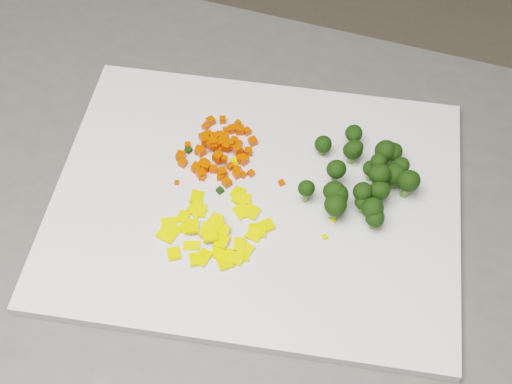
# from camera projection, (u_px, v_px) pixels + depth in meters

# --- Properties ---
(cutting_board) EXTENTS (0.47, 0.38, 0.01)m
(cutting_board) POSITION_uv_depth(u_px,v_px,m) (256.00, 200.00, 0.77)
(cutting_board) COLOR silver
(cutting_board) RESTS_ON counter_block
(carrot_pile) EXTENTS (0.10, 0.10, 0.03)m
(carrot_pile) POSITION_uv_depth(u_px,v_px,m) (221.00, 146.00, 0.79)
(carrot_pile) COLOR red
(carrot_pile) RESTS_ON cutting_board
(pepper_pile) EXTENTS (0.11, 0.11, 0.02)m
(pepper_pile) POSITION_uv_depth(u_px,v_px,m) (216.00, 227.00, 0.73)
(pepper_pile) COLOR yellow
(pepper_pile) RESTS_ON cutting_board
(broccoli_pile) EXTENTS (0.12, 0.12, 0.05)m
(broccoli_pile) POSITION_uv_depth(u_px,v_px,m) (355.00, 169.00, 0.75)
(broccoli_pile) COLOR black
(broccoli_pile) RESTS_ON cutting_board
(carrot_cube_0) EXTENTS (0.01, 0.01, 0.01)m
(carrot_cube_0) POSITION_uv_depth(u_px,v_px,m) (218.00, 157.00, 0.78)
(carrot_cube_0) COLOR red
(carrot_cube_0) RESTS_ON carrot_pile
(carrot_cube_1) EXTENTS (0.01, 0.01, 0.01)m
(carrot_cube_1) POSITION_uv_depth(u_px,v_px,m) (251.00, 173.00, 0.78)
(carrot_cube_1) COLOR red
(carrot_cube_1) RESTS_ON carrot_pile
(carrot_cube_2) EXTENTS (0.01, 0.01, 0.01)m
(carrot_cube_2) POSITION_uv_depth(u_px,v_px,m) (225.00, 159.00, 0.78)
(carrot_cube_2) COLOR red
(carrot_cube_2) RESTS_ON carrot_pile
(carrot_cube_3) EXTENTS (0.01, 0.01, 0.01)m
(carrot_cube_3) POSITION_uv_depth(u_px,v_px,m) (218.00, 158.00, 0.79)
(carrot_cube_3) COLOR red
(carrot_cube_3) RESTS_ON carrot_pile
(carrot_cube_4) EXTENTS (0.01, 0.01, 0.01)m
(carrot_cube_4) POSITION_uv_depth(u_px,v_px,m) (221.00, 148.00, 0.80)
(carrot_cube_4) COLOR red
(carrot_cube_4) RESTS_ON carrot_pile
(carrot_cube_5) EXTENTS (0.01, 0.01, 0.01)m
(carrot_cube_5) POSITION_uv_depth(u_px,v_px,m) (222.00, 172.00, 0.78)
(carrot_cube_5) COLOR red
(carrot_cube_5) RESTS_ON carrot_pile
(carrot_cube_6) EXTENTS (0.01, 0.01, 0.01)m
(carrot_cube_6) POSITION_uv_depth(u_px,v_px,m) (248.00, 152.00, 0.80)
(carrot_cube_6) COLOR red
(carrot_cube_6) RESTS_ON carrot_pile
(carrot_cube_7) EXTENTS (0.01, 0.01, 0.01)m
(carrot_cube_7) POSITION_uv_depth(u_px,v_px,m) (197.00, 168.00, 0.78)
(carrot_cube_7) COLOR red
(carrot_cube_7) RESTS_ON carrot_pile
(carrot_cube_8) EXTENTS (0.01, 0.01, 0.01)m
(carrot_cube_8) POSITION_uv_depth(u_px,v_px,m) (243.00, 175.00, 0.78)
(carrot_cube_8) COLOR red
(carrot_cube_8) RESTS_ON carrot_pile
(carrot_cube_9) EXTENTS (0.01, 0.01, 0.01)m
(carrot_cube_9) POSITION_uv_depth(u_px,v_px,m) (230.00, 167.00, 0.79)
(carrot_cube_9) COLOR red
(carrot_cube_9) RESTS_ON carrot_pile
(carrot_cube_10) EXTENTS (0.01, 0.01, 0.01)m
(carrot_cube_10) POSITION_uv_depth(u_px,v_px,m) (199.00, 150.00, 0.80)
(carrot_cube_10) COLOR red
(carrot_cube_10) RESTS_ON carrot_pile
(carrot_cube_11) EXTENTS (0.01, 0.01, 0.01)m
(carrot_cube_11) POSITION_uv_depth(u_px,v_px,m) (181.00, 156.00, 0.79)
(carrot_cube_11) COLOR red
(carrot_cube_11) RESTS_ON carrot_pile
(carrot_cube_12) EXTENTS (0.01, 0.01, 0.01)m
(carrot_cube_12) POSITION_uv_depth(u_px,v_px,m) (243.00, 160.00, 0.79)
(carrot_cube_12) COLOR red
(carrot_cube_12) RESTS_ON carrot_pile
(carrot_cube_13) EXTENTS (0.01, 0.01, 0.01)m
(carrot_cube_13) POSITION_uv_depth(u_px,v_px,m) (240.00, 159.00, 0.79)
(carrot_cube_13) COLOR red
(carrot_cube_13) RESTS_ON carrot_pile
(carrot_cube_14) EXTENTS (0.01, 0.01, 0.01)m
(carrot_cube_14) POSITION_uv_depth(u_px,v_px,m) (188.00, 145.00, 0.80)
(carrot_cube_14) COLOR red
(carrot_cube_14) RESTS_ON carrot_pile
(carrot_cube_15) EXTENTS (0.01, 0.01, 0.01)m
(carrot_cube_15) POSITION_uv_depth(u_px,v_px,m) (237.00, 149.00, 0.79)
(carrot_cube_15) COLOR red
(carrot_cube_15) RESTS_ON carrot_pile
(carrot_cube_16) EXTENTS (0.01, 0.01, 0.01)m
(carrot_cube_16) POSITION_uv_depth(u_px,v_px,m) (233.00, 129.00, 0.82)
(carrot_cube_16) COLOR red
(carrot_cube_16) RESTS_ON carrot_pile
(carrot_cube_17) EXTENTS (0.01, 0.01, 0.01)m
(carrot_cube_17) POSITION_uv_depth(u_px,v_px,m) (224.00, 137.00, 0.80)
(carrot_cube_17) COLOR red
(carrot_cube_17) RESTS_ON carrot_pile
(carrot_cube_18) EXTENTS (0.01, 0.01, 0.01)m
(carrot_cube_18) POSITION_uv_depth(u_px,v_px,m) (241.00, 151.00, 0.80)
(carrot_cube_18) COLOR red
(carrot_cube_18) RESTS_ON carrot_pile
(carrot_cube_19) EXTENTS (0.01, 0.01, 0.01)m
(carrot_cube_19) POSITION_uv_depth(u_px,v_px,m) (204.00, 137.00, 0.81)
(carrot_cube_19) COLOR red
(carrot_cube_19) RESTS_ON carrot_pile
(carrot_cube_20) EXTENTS (0.01, 0.01, 0.01)m
(carrot_cube_20) POSITION_uv_depth(u_px,v_px,m) (215.00, 138.00, 0.80)
(carrot_cube_20) COLOR red
(carrot_cube_20) RESTS_ON carrot_pile
(carrot_cube_21) EXTENTS (0.01, 0.01, 0.01)m
(carrot_cube_21) POSITION_uv_depth(u_px,v_px,m) (209.00, 134.00, 0.81)
(carrot_cube_21) COLOR red
(carrot_cube_21) RESTS_ON carrot_pile
(carrot_cube_22) EXTENTS (0.01, 0.01, 0.01)m
(carrot_cube_22) POSITION_uv_depth(u_px,v_px,m) (203.00, 138.00, 0.81)
(carrot_cube_22) COLOR red
(carrot_cube_22) RESTS_ON carrot_pile
(carrot_cube_23) EXTENTS (0.01, 0.01, 0.01)m
(carrot_cube_23) POSITION_uv_depth(u_px,v_px,m) (222.00, 142.00, 0.80)
(carrot_cube_23) COLOR red
(carrot_cube_23) RESTS_ON carrot_pile
(carrot_cube_24) EXTENTS (0.01, 0.01, 0.01)m
(carrot_cube_24) POSITION_uv_depth(u_px,v_px,m) (234.00, 140.00, 0.81)
(carrot_cube_24) COLOR red
(carrot_cube_24) RESTS_ON carrot_pile
(carrot_cube_25) EXTENTS (0.01, 0.01, 0.01)m
(carrot_cube_25) POSITION_uv_depth(u_px,v_px,m) (205.00, 163.00, 0.79)
(carrot_cube_25) COLOR red
(carrot_cube_25) RESTS_ON carrot_pile
(carrot_cube_26) EXTENTS (0.01, 0.01, 0.01)m
(carrot_cube_26) POSITION_uv_depth(u_px,v_px,m) (205.00, 140.00, 0.80)
(carrot_cube_26) COLOR red
(carrot_cube_26) RESTS_ON carrot_pile
(carrot_cube_27) EXTENTS (0.01, 0.01, 0.01)m
(carrot_cube_27) POSITION_uv_depth(u_px,v_px,m) (221.00, 136.00, 0.80)
(carrot_cube_27) COLOR red
(carrot_cube_27) RESTS_ON carrot_pile
(carrot_cube_28) EXTENTS (0.01, 0.01, 0.01)m
(carrot_cube_28) POSITION_uv_depth(u_px,v_px,m) (210.00, 145.00, 0.79)
(carrot_cube_28) COLOR red
(carrot_cube_28) RESTS_ON carrot_pile
(carrot_cube_29) EXTENTS (0.01, 0.01, 0.01)m
(carrot_cube_29) POSITION_uv_depth(u_px,v_px,m) (206.00, 127.00, 0.82)
(carrot_cube_29) COLOR red
(carrot_cube_29) RESTS_ON carrot_pile
(carrot_cube_30) EXTENTS (0.01, 0.01, 0.01)m
(carrot_cube_30) POSITION_uv_depth(u_px,v_px,m) (221.00, 147.00, 0.80)
(carrot_cube_30) COLOR red
(carrot_cube_30) RESTS_ON carrot_pile
(carrot_cube_31) EXTENTS (0.01, 0.01, 0.01)m
(carrot_cube_31) POSITION_uv_depth(u_px,v_px,m) (214.00, 146.00, 0.79)
(carrot_cube_31) COLOR red
(carrot_cube_31) RESTS_ON carrot_pile
(carrot_cube_32) EXTENTS (0.01, 0.01, 0.01)m
(carrot_cube_32) POSITION_uv_depth(u_px,v_px,m) (211.00, 121.00, 0.82)
(carrot_cube_32) COLOR red
(carrot_cube_32) RESTS_ON carrot_pile
(carrot_cube_33) EXTENTS (0.01, 0.01, 0.01)m
(carrot_cube_33) POSITION_uv_depth(u_px,v_px,m) (238.00, 144.00, 0.80)
(carrot_cube_33) COLOR red
(carrot_cube_33) RESTS_ON carrot_pile
(carrot_cube_34) EXTENTS (0.01, 0.01, 0.01)m
(carrot_cube_34) POSITION_uv_depth(u_px,v_px,m) (240.00, 130.00, 0.81)
(carrot_cube_34) COLOR red
(carrot_cube_34) RESTS_ON carrot_pile
(carrot_cube_35) EXTENTS (0.01, 0.01, 0.01)m
(carrot_cube_35) POSITION_uv_depth(u_px,v_px,m) (237.00, 174.00, 0.78)
(carrot_cube_35) COLOR red
(carrot_cube_35) RESTS_ON carrot_pile
(carrot_cube_36) EXTENTS (0.01, 0.01, 0.01)m
(carrot_cube_36) POSITION_uv_depth(u_px,v_px,m) (247.00, 131.00, 0.81)
(carrot_cube_36) COLOR red
(carrot_cube_36) RESTS_ON carrot_pile
(carrot_cube_37) EXTENTS (0.01, 0.01, 0.01)m
(carrot_cube_37) POSITION_uv_depth(u_px,v_px,m) (226.00, 131.00, 0.82)
(carrot_cube_37) COLOR red
(carrot_cube_37) RESTS_ON carrot_pile
(carrot_cube_38) EXTENTS (0.01, 0.01, 0.01)m
(carrot_cube_38) POSITION_uv_depth(u_px,v_px,m) (203.00, 163.00, 0.79)
(carrot_cube_38) COLOR red
(carrot_cube_38) RESTS_ON carrot_pile
(carrot_cube_39) EXTENTS (0.01, 0.01, 0.01)m
(carrot_cube_39) POSITION_uv_depth(u_px,v_px,m) (218.00, 156.00, 0.79)
(carrot_cube_39) COLOR red
(carrot_cube_39) RESTS_ON carrot_pile
(carrot_cube_40) EXTENTS (0.01, 0.01, 0.01)m
(carrot_cube_40) POSITION_uv_depth(u_px,v_px,m) (218.00, 135.00, 0.81)
(carrot_cube_40) COLOR red
(carrot_cube_40) RESTS_ON carrot_pile
(carrot_cube_41) EXTENTS (0.01, 0.01, 0.01)m
(carrot_cube_41) POSITION_uv_depth(u_px,v_px,m) (219.00, 145.00, 0.80)
(carrot_cube_41) COLOR red
(carrot_cube_41) RESTS_ON carrot_pile
(carrot_cube_42) EXTENTS (0.01, 0.01, 0.01)m
(carrot_cube_42) POSITION_uv_depth(u_px,v_px,m) (213.00, 169.00, 0.78)
(carrot_cube_42) COLOR red
(carrot_cube_42) RESTS_ON carrot_pile
(carrot_cube_43) EXTENTS (0.01, 0.01, 0.01)m
(carrot_cube_43) POSITION_uv_depth(u_px,v_px,m) (183.00, 163.00, 0.79)
(carrot_cube_43) COLOR red
(carrot_cube_43) RESTS_ON carrot_pile
(carrot_cube_44) EXTENTS (0.01, 0.01, 0.01)m
(carrot_cube_44) POSITION_uv_depth(u_px,v_px,m) (216.00, 139.00, 0.81)
(carrot_cube_44) COLOR red
(carrot_cube_44) RESTS_ON carrot_pile
(carrot_cube_45) EXTENTS (0.01, 0.01, 0.01)m
(carrot_cube_45) POSITION_uv_depth(u_px,v_px,m) (238.00, 123.00, 0.82)
(carrot_cube_45) COLOR red
(carrot_cube_45) RESTS_ON carrot_pile
(carrot_cube_46) EXTENTS (0.01, 0.01, 0.01)m
(carrot_cube_46) POSITION_uv_depth(u_px,v_px,m) (213.00, 142.00, 0.79)
(carrot_cube_46) COLOR red
(carrot_cube_46) RESTS_ON carrot_pile
(carrot_cube_47) EXTENTS (0.01, 0.01, 0.01)m
(carrot_cube_47) POSITION_uv_depth(u_px,v_px,m) (220.00, 146.00, 0.80)
(carrot_cube_47) COLOR red
(carrot_cube_47) RESTS_ON carrot_pile
(carrot_cube_48) EXTENTS (0.01, 0.01, 0.01)m
(carrot_cube_48) POSITION_uv_depth(u_px,v_px,m) (206.00, 166.00, 0.78)
(carrot_cube_48) COLOR red
(carrot_cube_48) RESTS_ON carrot_pile
(carrot_cube_49) EXTENTS (0.01, 0.01, 0.01)m
(carrot_cube_49) POSITION_uv_depth(u_px,v_px,m) (217.00, 144.00, 0.79)
(carrot_cube_49) COLOR red
(carrot_cube_49) RESTS_ON carrot_pile
(carrot_cube_50) EXTENTS (0.01, 0.01, 0.01)m
(carrot_cube_50) POSITION_uv_depth(u_px,v_px,m) (220.00, 177.00, 0.78)
(carrot_cube_50) COLOR red
(carrot_cube_50) RESTS_ON carrot_pile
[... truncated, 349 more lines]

